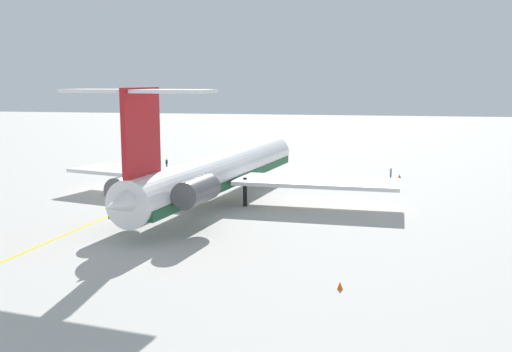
{
  "coord_description": "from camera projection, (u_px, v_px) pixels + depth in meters",
  "views": [
    {
      "loc": [
        62.81,
        24.88,
        13.66
      ],
      "look_at": [
        -1.31,
        12.71,
        3.07
      ],
      "focal_mm": 41.45,
      "sensor_mm": 36.0,
      "label": 1
    }
  ],
  "objects": [
    {
      "name": "ground",
      "position": [
        145.0,
        201.0,
        67.68
      ],
      "size": [
        348.63,
        348.63,
        0.0
      ],
      "primitive_type": "plane",
      "color": "#B7B5AD"
    },
    {
      "name": "main_jetliner",
      "position": [
        217.0,
        172.0,
        65.61
      ],
      "size": [
        44.83,
        39.79,
        13.09
      ],
      "rotation": [
        0.0,
        0.0,
        2.98
      ],
      "color": "white",
      "rests_on": "ground"
    },
    {
      "name": "ground_crew_near_nose",
      "position": [
        167.0,
        163.0,
        91.49
      ],
      "size": [
        0.39,
        0.27,
        1.7
      ],
      "rotation": [
        0.0,
        0.0,
        4.24
      ],
      "color": "black",
      "rests_on": "ground"
    },
    {
      "name": "ground_crew_near_tail",
      "position": [
        391.0,
        173.0,
        81.41
      ],
      "size": [
        0.35,
        0.29,
        1.68
      ],
      "rotation": [
        0.0,
        0.0,
        4.04
      ],
      "color": "black",
      "rests_on": "ground"
    },
    {
      "name": "safety_cone_nose",
      "position": [
        400.0,
        176.0,
        83.49
      ],
      "size": [
        0.4,
        0.4,
        0.55
      ],
      "primitive_type": "cone",
      "color": "#EA590F",
      "rests_on": "ground"
    },
    {
      "name": "safety_cone_wingtip",
      "position": [
        340.0,
        285.0,
        38.98
      ],
      "size": [
        0.4,
        0.4,
        0.55
      ],
      "primitive_type": "cone",
      "color": "#EA590F",
      "rests_on": "ground"
    },
    {
      "name": "taxiway_centreline",
      "position": [
        149.0,
        199.0,
        68.97
      ],
      "size": [
        84.0,
        7.32,
        0.01
      ],
      "primitive_type": "cube",
      "rotation": [
        0.0,
        0.0,
        3.06
      ],
      "color": "gold",
      "rests_on": "ground"
    }
  ]
}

